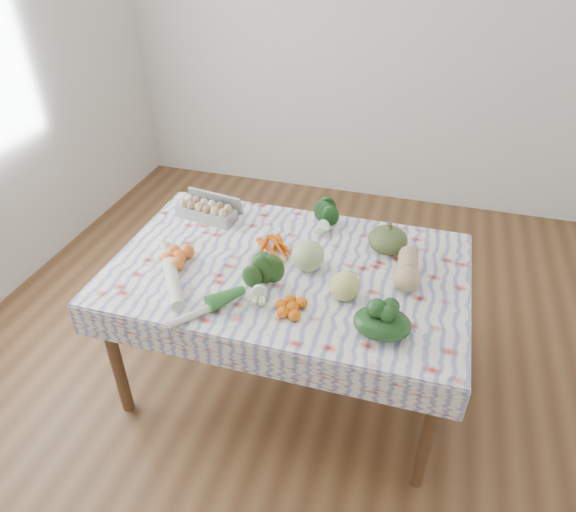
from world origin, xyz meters
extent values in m
plane|color=brown|center=(0.00, 0.00, 0.00)|extent=(4.50, 4.50, 0.00)
cube|color=silver|center=(0.00, 2.25, 1.40)|extent=(4.00, 0.04, 2.80)
cube|color=brown|center=(0.00, 0.00, 0.73)|extent=(1.60, 1.00, 0.04)
cylinder|color=brown|center=(-0.74, -0.44, 0.35)|extent=(0.06, 0.06, 0.71)
cylinder|color=brown|center=(0.74, -0.44, 0.35)|extent=(0.06, 0.06, 0.71)
cylinder|color=brown|center=(-0.74, 0.44, 0.35)|extent=(0.06, 0.06, 0.71)
cylinder|color=brown|center=(0.74, 0.44, 0.35)|extent=(0.06, 0.06, 0.71)
cube|color=white|center=(0.00, 0.00, 0.76)|extent=(1.66, 1.06, 0.01)
cube|color=#999894|center=(-0.55, 0.30, 0.81)|extent=(0.34, 0.18, 0.09)
cube|color=#DC4900|center=(-0.12, 0.09, 0.78)|extent=(0.30, 0.29, 0.04)
ellipsoid|color=#133712|center=(0.11, 0.39, 0.83)|extent=(0.20, 0.18, 0.15)
ellipsoid|color=#475B2C|center=(0.43, 0.26, 0.83)|extent=(0.23, 0.23, 0.13)
sphere|color=#A4B777|center=(0.10, 0.01, 0.84)|extent=(0.19, 0.19, 0.15)
ellipsoid|color=tan|center=(0.55, 0.06, 0.82)|extent=(0.14, 0.27, 0.12)
cube|color=orange|center=(-0.50, -0.12, 0.80)|extent=(0.22, 0.22, 0.07)
ellipsoid|color=#23481A|center=(-0.06, -0.22, 0.82)|extent=(0.20, 0.20, 0.12)
cube|color=#E4610A|center=(0.11, -0.30, 0.79)|extent=(0.18, 0.18, 0.05)
sphere|color=#C9CB67|center=(0.30, -0.16, 0.83)|extent=(0.15, 0.15, 0.13)
ellipsoid|color=#143413|center=(0.48, -0.33, 0.81)|extent=(0.28, 0.26, 0.10)
cylinder|color=beige|center=(-0.46, -0.27, 0.79)|extent=(0.29, 0.39, 0.06)
cylinder|color=silver|center=(-0.23, -0.41, 0.78)|extent=(0.24, 0.29, 0.04)
camera|label=1|loc=(0.55, -1.87, 2.20)|focal=32.00mm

